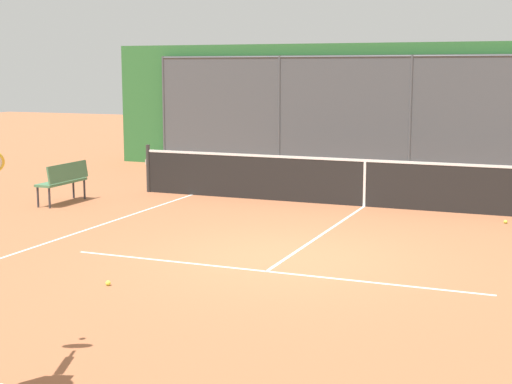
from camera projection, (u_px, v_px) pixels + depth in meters
name	position (u px, v px, depth m)	size (l,w,h in m)	color
ground_plane	(287.00, 258.00, 11.29)	(60.00, 60.00, 0.00)	#A8603D
court_line_markings	(260.00, 276.00, 10.28)	(7.82, 9.91, 0.01)	white
fence_backdrop	(415.00, 110.00, 20.04)	(17.22, 1.37, 3.42)	#474C51
tennis_net	(365.00, 182.00, 15.42)	(10.05, 0.09, 1.07)	#2D2D2D
tennis_ball_mid_court	(505.00, 222.00, 13.78)	(0.07, 0.07, 0.07)	#D6E042
tennis_ball_near_baseline	(108.00, 283.00, 9.83)	(0.07, 0.07, 0.07)	#D6E042
courtside_bench	(64.00, 179.00, 15.78)	(0.40, 1.30, 0.84)	#477A51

